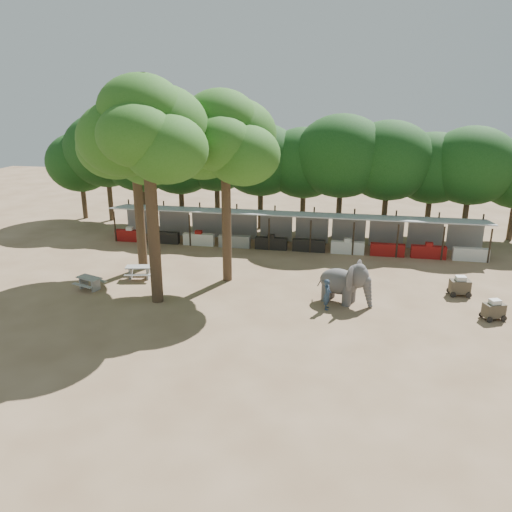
% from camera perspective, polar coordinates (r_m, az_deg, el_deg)
% --- Properties ---
extents(ground, '(100.00, 100.00, 0.00)m').
position_cam_1_polar(ground, '(25.12, 0.05, -7.95)').
color(ground, brown).
rests_on(ground, ground).
extents(vendor_stalls, '(28.00, 2.99, 2.80)m').
position_cam_1_polar(vendor_stalls, '(37.57, 4.09, 2.80)').
color(vendor_stalls, '#9DA0A4').
rests_on(vendor_stalls, ground).
extents(yard_tree_left, '(7.10, 6.90, 11.02)m').
position_cam_1_polar(yard_tree_left, '(32.42, -13.83, 12.55)').
color(yard_tree_left, '#332316').
rests_on(yard_tree_left, ground).
extents(yard_tree_center, '(7.10, 6.90, 12.04)m').
position_cam_1_polar(yard_tree_center, '(26.57, -12.48, 13.74)').
color(yard_tree_center, '#332316').
rests_on(yard_tree_center, ground).
extents(yard_tree_back, '(7.10, 6.90, 11.36)m').
position_cam_1_polar(yard_tree_back, '(29.43, -3.74, 13.18)').
color(yard_tree_back, '#332316').
rests_on(yard_tree_back, ground).
extents(backdrop_trees, '(46.46, 5.95, 8.33)m').
position_cam_1_polar(backdrop_trees, '(41.76, 5.12, 10.37)').
color(backdrop_trees, '#332316').
rests_on(backdrop_trees, ground).
extents(elephant, '(3.21, 2.43, 2.39)m').
position_cam_1_polar(elephant, '(27.78, 10.19, -2.95)').
color(elephant, '#434140').
rests_on(elephant, ground).
extents(handler, '(0.43, 0.62, 1.69)m').
position_cam_1_polar(handler, '(26.91, 8.14, -4.35)').
color(handler, '#26384C').
rests_on(handler, ground).
extents(picnic_table_near, '(1.87, 1.78, 0.75)m').
position_cam_1_polar(picnic_table_near, '(31.00, -18.49, -2.78)').
color(picnic_table_near, gray).
rests_on(picnic_table_near, ground).
extents(picnic_table_far, '(1.89, 1.76, 0.81)m').
position_cam_1_polar(picnic_table_far, '(31.94, -13.20, -1.63)').
color(picnic_table_far, gray).
rests_on(picnic_table_far, ground).
extents(cart_front, '(1.31, 1.09, 1.09)m').
position_cam_1_polar(cart_front, '(28.29, 25.54, -5.55)').
color(cart_front, '#383025').
rests_on(cart_front, ground).
extents(cart_back, '(1.29, 0.94, 1.17)m').
position_cam_1_polar(cart_back, '(30.79, 22.27, -3.19)').
color(cart_back, '#383025').
rests_on(cart_back, ground).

